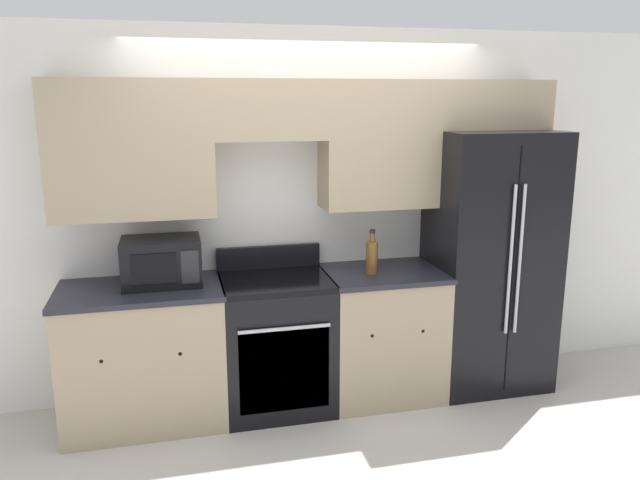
{
  "coord_description": "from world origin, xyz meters",
  "views": [
    {
      "loc": [
        -0.97,
        -3.68,
        2.14
      ],
      "look_at": [
        0.0,
        0.31,
        1.18
      ],
      "focal_mm": 35.0,
      "sensor_mm": 36.0,
      "label": 1
    }
  ],
  "objects_px": {
    "refrigerator": "(485,259)",
    "bottle": "(372,256)",
    "microwave": "(162,261)",
    "oven_range": "(276,342)"
  },
  "relations": [
    {
      "from": "refrigerator",
      "to": "bottle",
      "type": "xyz_separation_m",
      "value": [
        -0.92,
        -0.1,
        0.11
      ]
    },
    {
      "from": "oven_range",
      "to": "microwave",
      "type": "bearing_deg",
      "value": 175.73
    },
    {
      "from": "microwave",
      "to": "bottle",
      "type": "bearing_deg",
      "value": -3.45
    },
    {
      "from": "microwave",
      "to": "bottle",
      "type": "distance_m",
      "value": 1.41
    },
    {
      "from": "oven_range",
      "to": "refrigerator",
      "type": "bearing_deg",
      "value": 2.65
    },
    {
      "from": "refrigerator",
      "to": "microwave",
      "type": "distance_m",
      "value": 2.34
    },
    {
      "from": "microwave",
      "to": "refrigerator",
      "type": "bearing_deg",
      "value": 0.46
    },
    {
      "from": "bottle",
      "to": "refrigerator",
      "type": "bearing_deg",
      "value": 6.4
    },
    {
      "from": "bottle",
      "to": "oven_range",
      "type": "bearing_deg",
      "value": 177.46
    },
    {
      "from": "microwave",
      "to": "bottle",
      "type": "xyz_separation_m",
      "value": [
        1.41,
        -0.08,
        -0.03
      ]
    }
  ]
}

